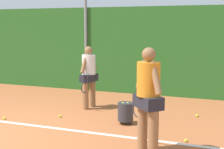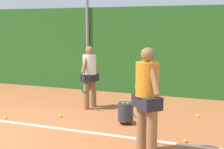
{
  "view_description": "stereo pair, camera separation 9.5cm",
  "coord_description": "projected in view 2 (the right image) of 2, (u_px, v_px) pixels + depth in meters",
  "views": [
    {
      "loc": [
        4.88,
        -5.0,
        2.26
      ],
      "look_at": [
        2.3,
        1.81,
        1.18
      ],
      "focal_mm": 53.17,
      "sensor_mm": 36.0,
      "label": 1
    },
    {
      "loc": [
        4.97,
        -4.97,
        2.26
      ],
      "look_at": [
        2.3,
        1.81,
        1.18
      ],
      "focal_mm": 53.17,
      "sensor_mm": 36.0,
      "label": 2
    }
  ],
  "objects": [
    {
      "name": "tennis_ball_2",
      "position": [
        186.0,
        141.0,
        6.46
      ],
      "size": [
        0.07,
        0.07,
        0.07
      ],
      "primitive_type": "sphere",
      "color": "#CCDB33",
      "rests_on": "ground_plane"
    },
    {
      "name": "hedge_fence_backdrop",
      "position": [
        90.0,
        49.0,
        11.57
      ],
      "size": [
        19.4,
        0.25,
        2.86
      ],
      "primitive_type": "cube",
      "color": "#286023",
      "rests_on": "ground_plane"
    },
    {
      "name": "tennis_ball_5",
      "position": [
        5.0,
        118.0,
        8.08
      ],
      "size": [
        0.07,
        0.07,
        0.07
      ],
      "primitive_type": "sphere",
      "color": "#CCDB33",
      "rests_on": "ground_plane"
    },
    {
      "name": "court_baseline_paint",
      "position": [
        12.0,
        122.0,
        7.79
      ],
      "size": [
        14.18,
        0.1,
        0.01
      ],
      "primitive_type": "cube",
      "color": "white",
      "rests_on": "ground_plane"
    },
    {
      "name": "fence_post_center",
      "position": [
        88.0,
        45.0,
        11.38
      ],
      "size": [
        0.1,
        0.1,
        3.17
      ],
      "primitive_type": "cylinder",
      "color": "gray",
      "rests_on": "ground_plane"
    },
    {
      "name": "player_foreground_near",
      "position": [
        147.0,
        95.0,
        5.76
      ],
      "size": [
        0.68,
        0.62,
        1.89
      ],
      "rotation": [
        0.0,
        0.0,
        2.37
      ],
      "color": "#8C603D",
      "rests_on": "ground_plane"
    },
    {
      "name": "player_midcourt",
      "position": [
        90.0,
        74.0,
        9.02
      ],
      "size": [
        0.38,
        0.79,
        1.7
      ],
      "rotation": [
        0.0,
        0.0,
        4.53
      ],
      "color": "#8C603D",
      "rests_on": "ground_plane"
    },
    {
      "name": "ground_plane",
      "position": [
        23.0,
        118.0,
        8.2
      ],
      "size": [
        29.85,
        29.85,
        0.0
      ],
      "primitive_type": "plane",
      "color": "#A85B33"
    },
    {
      "name": "ball_hopper",
      "position": [
        126.0,
        112.0,
        7.64
      ],
      "size": [
        0.36,
        0.36,
        0.51
      ],
      "color": "#2D2D33",
      "rests_on": "ground_plane"
    },
    {
      "name": "tennis_ball_9",
      "position": [
        198.0,
        116.0,
        8.23
      ],
      "size": [
        0.07,
        0.07,
        0.07
      ],
      "primitive_type": "sphere",
      "color": "#CCDB33",
      "rests_on": "ground_plane"
    },
    {
      "name": "tennis_ball_3",
      "position": [
        61.0,
        116.0,
        8.24
      ],
      "size": [
        0.07,
        0.07,
        0.07
      ],
      "primitive_type": "sphere",
      "color": "#CCDB33",
      "rests_on": "ground_plane"
    }
  ]
}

